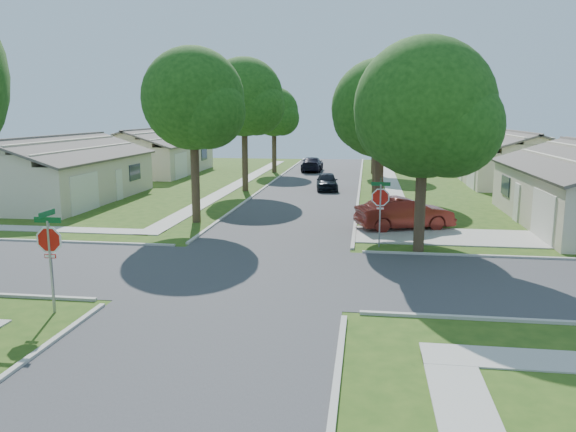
% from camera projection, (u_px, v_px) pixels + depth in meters
% --- Properties ---
extents(ground, '(100.00, 100.00, 0.00)m').
position_uv_depth(ground, '(249.00, 273.00, 20.07)').
color(ground, '#294914').
rests_on(ground, ground).
extents(road_ns, '(7.00, 100.00, 0.02)m').
position_uv_depth(road_ns, '(249.00, 273.00, 20.07)').
color(road_ns, '#333335').
rests_on(road_ns, ground).
extents(sidewalk_ne, '(1.20, 40.00, 0.04)m').
position_uv_depth(sidewalk_ne, '(392.00, 185.00, 44.55)').
color(sidewalk_ne, '#9E9B91').
rests_on(sidewalk_ne, ground).
extents(sidewalk_nw, '(1.20, 40.00, 0.04)m').
position_uv_depth(sidewalk_nw, '(242.00, 182.00, 46.22)').
color(sidewalk_nw, '#9E9B91').
rests_on(sidewalk_nw, ground).
extents(driveway, '(8.80, 3.60, 0.05)m').
position_uv_depth(driveway, '(448.00, 237.00, 25.90)').
color(driveway, '#9E9B91').
rests_on(driveway, ground).
extents(stop_sign_sw, '(1.05, 0.80, 2.98)m').
position_uv_depth(stop_sign_sw, '(49.00, 244.00, 15.77)').
color(stop_sign_sw, gray).
rests_on(stop_sign_sw, ground).
extents(stop_sign_ne, '(1.05, 0.80, 2.98)m').
position_uv_depth(stop_sign_ne, '(380.00, 200.00, 23.63)').
color(stop_sign_ne, gray).
rests_on(stop_sign_ne, ground).
extents(tree_e_near, '(4.97, 4.80, 8.28)m').
position_uv_depth(tree_e_near, '(382.00, 113.00, 27.16)').
color(tree_e_near, '#38281C').
rests_on(tree_e_near, ground).
extents(tree_e_mid, '(5.59, 5.40, 9.21)m').
position_uv_depth(tree_e_mid, '(378.00, 104.00, 38.73)').
color(tree_e_mid, '#38281C').
rests_on(tree_e_mid, ground).
extents(tree_e_far, '(5.17, 5.00, 8.72)m').
position_uv_depth(tree_e_far, '(376.00, 109.00, 51.44)').
color(tree_e_far, '#38281C').
rests_on(tree_e_far, ground).
extents(tree_w_near, '(5.38, 5.20, 8.97)m').
position_uv_depth(tree_w_near, '(194.00, 103.00, 28.37)').
color(tree_w_near, '#38281C').
rests_on(tree_w_near, ground).
extents(tree_w_mid, '(5.80, 5.60, 9.56)m').
position_uv_depth(tree_w_mid, '(245.00, 101.00, 39.98)').
color(tree_w_mid, '#38281C').
rests_on(tree_w_mid, ground).
extents(tree_w_far, '(4.76, 4.60, 8.04)m').
position_uv_depth(tree_w_far, '(275.00, 114.00, 52.82)').
color(tree_w_far, '#38281C').
rests_on(tree_w_far, ground).
extents(tree_ne_corner, '(5.80, 5.60, 8.66)m').
position_uv_depth(tree_ne_corner, '(426.00, 114.00, 22.28)').
color(tree_ne_corner, '#38281C').
rests_on(tree_ne_corner, ground).
extents(house_ne_far, '(8.42, 13.60, 4.23)m').
position_uv_depth(house_ne_far, '(514.00, 164.00, 45.83)').
color(house_ne_far, '#BAAB93').
rests_on(house_ne_far, ground).
extents(house_nw_near, '(8.42, 13.60, 4.23)m').
position_uv_depth(house_nw_near, '(56.00, 177.00, 36.59)').
color(house_nw_near, '#BAAB93').
rests_on(house_nw_near, ground).
extents(house_nw_far, '(8.42, 13.60, 4.23)m').
position_uv_depth(house_nw_far, '(153.00, 157.00, 53.15)').
color(house_nw_far, '#BAAB93').
rests_on(house_nw_far, ground).
extents(car_driveway, '(5.03, 3.16, 1.56)m').
position_uv_depth(car_driveway, '(405.00, 213.00, 27.58)').
color(car_driveway, '#591812').
rests_on(car_driveway, ground).
extents(car_curb_east, '(1.92, 3.95, 1.30)m').
position_uv_depth(car_curb_east, '(327.00, 181.00, 41.48)').
color(car_curb_east, black).
rests_on(car_curb_east, ground).
extents(car_curb_west, '(2.03, 4.84, 1.39)m').
position_uv_depth(car_curb_west, '(312.00, 164.00, 54.63)').
color(car_curb_west, black).
rests_on(car_curb_west, ground).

